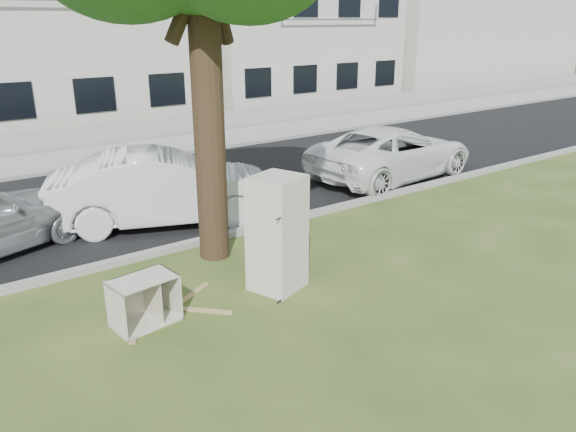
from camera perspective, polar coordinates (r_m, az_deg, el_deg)
ground at (r=9.31m, az=0.20°, el=-7.01°), size 120.00×120.00×0.00m
road at (r=14.25m, az=-14.25°, el=1.94°), size 120.00×7.00×0.01m
kerb_near at (r=11.20m, az=-7.25°, el=-2.44°), size 120.00×0.18×0.12m
kerb_far at (r=17.49m, az=-18.73°, el=4.69°), size 120.00×0.18×0.12m
sidewalk at (r=18.85m, az=-20.12°, el=5.56°), size 120.00×2.80×0.01m
low_wall at (r=20.29m, az=-21.56°, el=7.30°), size 120.00×0.15×0.70m
townhouse_center at (r=24.71m, az=-25.75°, el=16.64°), size 11.22×8.16×7.44m
townhouse_right at (r=29.56m, az=-1.21°, el=18.03°), size 10.20×8.16×6.84m
filler_right at (r=39.61m, az=16.00°, el=17.36°), size 16.00×9.00×6.40m
fridge at (r=8.88m, az=-1.11°, el=-1.78°), size 0.96×0.93×1.87m
cabinet at (r=8.31m, az=-14.41°, el=-8.36°), size 0.97×0.67×0.71m
plank_a at (r=9.00m, az=-10.27°, el=-8.23°), size 1.08×0.63×0.02m
plank_b at (r=8.63m, az=-8.87°, el=-9.43°), size 0.76×0.77×0.02m
plank_c at (r=8.39m, az=-14.97°, el=-10.78°), size 0.58×0.81×0.02m
car_center at (r=12.10m, az=-12.42°, el=2.82°), size 5.00×3.23×1.56m
car_right at (r=15.63m, az=10.57°, el=6.38°), size 5.21×2.72×1.40m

